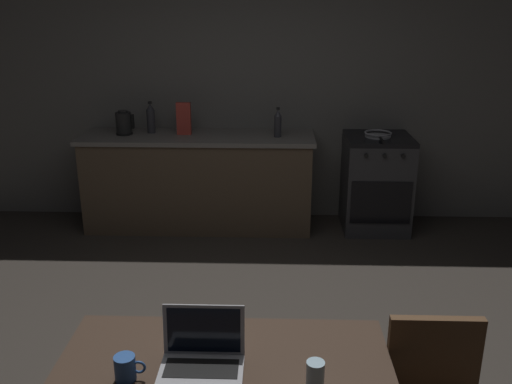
{
  "coord_description": "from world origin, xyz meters",
  "views": [
    {
      "loc": [
        0.21,
        -2.78,
        2.07
      ],
      "look_at": [
        0.1,
        0.68,
        0.89
      ],
      "focal_mm": 39.29,
      "sensor_mm": 36.0,
      "label": 1
    }
  ],
  "objects_px": {
    "drinking_glass": "(315,375)",
    "bottle_b": "(151,118)",
    "coffee_mug": "(126,368)",
    "stove_oven": "(376,183)",
    "electric_kettle": "(124,123)",
    "frying_pan": "(378,134)",
    "laptop": "(202,358)",
    "bottle": "(278,123)",
    "cereal_box": "(184,119)"
  },
  "relations": [
    {
      "from": "electric_kettle",
      "to": "coffee_mug",
      "type": "xyz_separation_m",
      "value": [
        0.85,
        -3.31,
        -0.22
      ]
    },
    {
      "from": "drinking_glass",
      "to": "bottle_b",
      "type": "height_order",
      "value": "bottle_b"
    },
    {
      "from": "frying_pan",
      "to": "cereal_box",
      "type": "bearing_deg",
      "value": 178.44
    },
    {
      "from": "laptop",
      "to": "coffee_mug",
      "type": "height_order",
      "value": "laptop"
    },
    {
      "from": "laptop",
      "to": "frying_pan",
      "type": "distance_m",
      "value": 3.43
    },
    {
      "from": "laptop",
      "to": "electric_kettle",
      "type": "height_order",
      "value": "electric_kettle"
    },
    {
      "from": "bottle",
      "to": "cereal_box",
      "type": "bearing_deg",
      "value": 175.38
    },
    {
      "from": "laptop",
      "to": "frying_pan",
      "type": "relative_size",
      "value": 0.76
    },
    {
      "from": "electric_kettle",
      "to": "bottle",
      "type": "relative_size",
      "value": 0.83
    },
    {
      "from": "drinking_glass",
      "to": "frying_pan",
      "type": "bearing_deg",
      "value": 76.61
    },
    {
      "from": "electric_kettle",
      "to": "cereal_box",
      "type": "xyz_separation_m",
      "value": [
        0.55,
        0.02,
        0.04
      ]
    },
    {
      "from": "electric_kettle",
      "to": "frying_pan",
      "type": "relative_size",
      "value": 0.53
    },
    {
      "from": "coffee_mug",
      "to": "bottle_b",
      "type": "relative_size",
      "value": 0.41
    },
    {
      "from": "bottle_b",
      "to": "drinking_glass",
      "type": "bearing_deg",
      "value": -68.99
    },
    {
      "from": "coffee_mug",
      "to": "cereal_box",
      "type": "height_order",
      "value": "cereal_box"
    },
    {
      "from": "bottle_b",
      "to": "laptop",
      "type": "bearing_deg",
      "value": -75.03
    },
    {
      "from": "cereal_box",
      "to": "drinking_glass",
      "type": "bearing_deg",
      "value": -73.52
    },
    {
      "from": "bottle",
      "to": "bottle_b",
      "type": "relative_size",
      "value": 0.92
    },
    {
      "from": "laptop",
      "to": "coffee_mug",
      "type": "distance_m",
      "value": 0.29
    },
    {
      "from": "laptop",
      "to": "bottle",
      "type": "relative_size",
      "value": 1.19
    },
    {
      "from": "coffee_mug",
      "to": "drinking_glass",
      "type": "bearing_deg",
      "value": -2.35
    },
    {
      "from": "coffee_mug",
      "to": "frying_pan",
      "type": "bearing_deg",
      "value": 65.57
    },
    {
      "from": "bottle",
      "to": "stove_oven",
      "type": "bearing_deg",
      "value": 2.92
    },
    {
      "from": "bottle",
      "to": "cereal_box",
      "type": "distance_m",
      "value": 0.87
    },
    {
      "from": "electric_kettle",
      "to": "stove_oven",
      "type": "bearing_deg",
      "value": -0.06
    },
    {
      "from": "stove_oven",
      "to": "electric_kettle",
      "type": "distance_m",
      "value": 2.42
    },
    {
      "from": "stove_oven",
      "to": "frying_pan",
      "type": "relative_size",
      "value": 2.12
    },
    {
      "from": "laptop",
      "to": "coffee_mug",
      "type": "bearing_deg",
      "value": -163.66
    },
    {
      "from": "bottle",
      "to": "coffee_mug",
      "type": "distance_m",
      "value": 3.32
    },
    {
      "from": "electric_kettle",
      "to": "drinking_glass",
      "type": "bearing_deg",
      "value": -65.1
    },
    {
      "from": "frying_pan",
      "to": "cereal_box",
      "type": "xyz_separation_m",
      "value": [
        -1.78,
        0.05,
        0.12
      ]
    },
    {
      "from": "laptop",
      "to": "cereal_box",
      "type": "height_order",
      "value": "cereal_box"
    },
    {
      "from": "stove_oven",
      "to": "drinking_glass",
      "type": "height_order",
      "value": "stove_oven"
    },
    {
      "from": "cereal_box",
      "to": "electric_kettle",
      "type": "bearing_deg",
      "value": -177.94
    },
    {
      "from": "bottle",
      "to": "frying_pan",
      "type": "distance_m",
      "value": 0.92
    },
    {
      "from": "drinking_glass",
      "to": "laptop",
      "type": "bearing_deg",
      "value": 166.65
    },
    {
      "from": "bottle",
      "to": "bottle_b",
      "type": "distance_m",
      "value": 1.19
    },
    {
      "from": "laptop",
      "to": "frying_pan",
      "type": "xyz_separation_m",
      "value": [
        1.21,
        3.21,
        0.15
      ]
    },
    {
      "from": "bottle",
      "to": "drinking_glass",
      "type": "distance_m",
      "value": 3.3
    },
    {
      "from": "stove_oven",
      "to": "electric_kettle",
      "type": "relative_size",
      "value": 4.02
    },
    {
      "from": "bottle",
      "to": "bottle_b",
      "type": "xyz_separation_m",
      "value": [
        -1.19,
        0.13,
        0.01
      ]
    },
    {
      "from": "electric_kettle",
      "to": "coffee_mug",
      "type": "height_order",
      "value": "electric_kettle"
    },
    {
      "from": "coffee_mug",
      "to": "cereal_box",
      "type": "relative_size",
      "value": 0.4
    },
    {
      "from": "bottle",
      "to": "coffee_mug",
      "type": "bearing_deg",
      "value": -100.02
    },
    {
      "from": "bottle",
      "to": "coffee_mug",
      "type": "xyz_separation_m",
      "value": [
        -0.58,
        -3.26,
        -0.25
      ]
    },
    {
      "from": "bottle",
      "to": "laptop",
      "type": "bearing_deg",
      "value": -95.37
    },
    {
      "from": "stove_oven",
      "to": "coffee_mug",
      "type": "relative_size",
      "value": 7.54
    },
    {
      "from": "laptop",
      "to": "drinking_glass",
      "type": "relative_size",
      "value": 2.86
    },
    {
      "from": "laptop",
      "to": "bottle",
      "type": "distance_m",
      "value": 3.21
    },
    {
      "from": "laptop",
      "to": "coffee_mug",
      "type": "xyz_separation_m",
      "value": [
        -0.28,
        -0.07,
        0.0
      ]
    }
  ]
}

